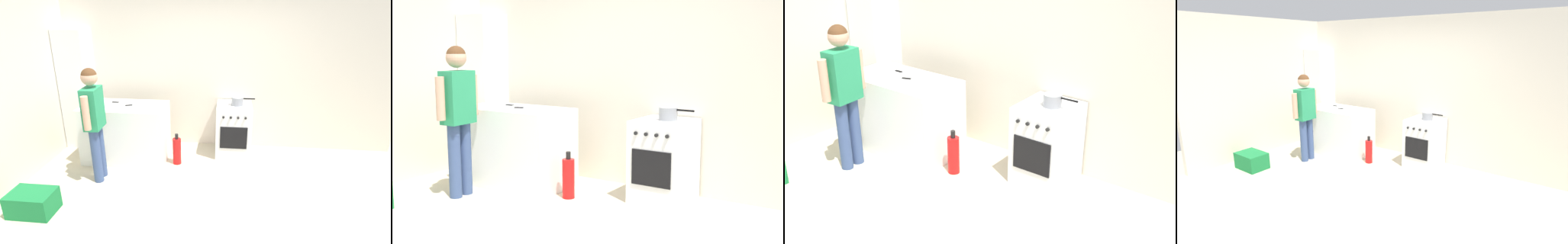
{
  "view_description": "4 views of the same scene",
  "coord_description": "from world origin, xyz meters",
  "views": [
    {
      "loc": [
        0.24,
        -3.13,
        2.31
      ],
      "look_at": [
        -0.19,
        0.76,
        0.84
      ],
      "focal_mm": 28.0,
      "sensor_mm": 36.0,
      "label": 1
    },
    {
      "loc": [
        2.39,
        -2.98,
        1.57
      ],
      "look_at": [
        -0.04,
        0.73,
        0.9
      ],
      "focal_mm": 45.0,
      "sensor_mm": 36.0,
      "label": 2
    },
    {
      "loc": [
        2.55,
        -2.48,
        2.67
      ],
      "look_at": [
        0.01,
        0.88,
        0.82
      ],
      "focal_mm": 45.0,
      "sensor_mm": 36.0,
      "label": 3
    },
    {
      "loc": [
        2.62,
        -3.1,
        2.11
      ],
      "look_at": [
        -0.1,
        0.63,
        0.93
      ],
      "focal_mm": 28.0,
      "sensor_mm": 36.0,
      "label": 4
    }
  ],
  "objects": [
    {
      "name": "larder_cabinet",
      "position": [
        -2.3,
        1.68,
        1.0
      ],
      "size": [
        0.48,
        0.44,
        2.0
      ],
      "primitive_type": "cube",
      "color": "white",
      "rests_on": "ground"
    },
    {
      "name": "recycling_crate_lower",
      "position": [
        -2.02,
        -0.31,
        0.14
      ],
      "size": [
        0.52,
        0.36,
        0.28
      ],
      "primitive_type": "cube",
      "color": "#197238",
      "rests_on": "ground"
    },
    {
      "name": "fire_extinguisher",
      "position": [
        -0.52,
        1.1,
        0.22
      ],
      "size": [
        0.13,
        0.13,
        0.5
      ],
      "color": "red",
      "rests_on": "ground"
    },
    {
      "name": "knife_carving",
      "position": [
        -1.44,
        1.33,
        0.9
      ],
      "size": [
        0.33,
        0.04,
        0.01
      ],
      "color": "silver",
      "rests_on": "counter_unit"
    },
    {
      "name": "back_wall",
      "position": [
        0.0,
        1.95,
        1.3
      ],
      "size": [
        6.0,
        0.1,
        2.6
      ],
      "primitive_type": "cube",
      "color": "silver",
      "rests_on": "ground"
    },
    {
      "name": "person",
      "position": [
        -1.54,
        0.54,
        0.95
      ],
      "size": [
        0.22,
        0.57,
        1.6
      ],
      "color": "#384C7A",
      "rests_on": "ground"
    },
    {
      "name": "oven_left",
      "position": [
        0.35,
        1.58,
        0.43
      ],
      "size": [
        0.56,
        0.62,
        0.85
      ],
      "color": "white",
      "rests_on": "ground"
    },
    {
      "name": "side_wall_left",
      "position": [
        -2.6,
        0.4,
        1.3
      ],
      "size": [
        0.1,
        3.1,
        2.6
      ],
      "primitive_type": "cube",
      "color": "silver",
      "rests_on": "ground"
    },
    {
      "name": "ground_plane",
      "position": [
        0.0,
        0.0,
        0.0
      ],
      "size": [
        8.0,
        8.0,
        0.0
      ],
      "primitive_type": "plane",
      "color": "beige"
    },
    {
      "name": "counter_unit",
      "position": [
        -1.35,
        1.2,
        0.45
      ],
      "size": [
        1.3,
        0.7,
        0.9
      ],
      "primitive_type": "cube",
      "color": "white",
      "rests_on": "ground"
    },
    {
      "name": "knife_paring",
      "position": [
        -1.24,
        1.21,
        0.91
      ],
      "size": [
        0.21,
        0.09,
        0.01
      ],
      "color": "silver",
      "rests_on": "counter_unit"
    },
    {
      "name": "pot",
      "position": [
        0.39,
        1.57,
        0.92
      ],
      "size": [
        0.37,
        0.19,
        0.13
      ],
      "color": "gray",
      "rests_on": "oven_left"
    }
  ]
}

